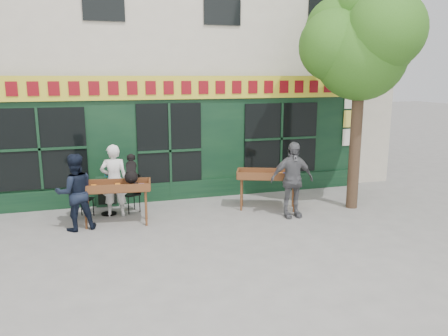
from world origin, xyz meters
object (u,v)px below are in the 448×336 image
Objects in this scene: book_cart_right at (268,177)px; bistro_table at (108,193)px; woman at (114,180)px; man_right at (292,180)px; book_cart_center at (116,189)px; dog at (131,168)px; man_left at (75,192)px.

book_cart_right is 3.93m from bistro_table.
woman is 4.21m from man_right.
book_cart_center reaches higher than bistro_table.
book_cart_right is (3.70, -0.54, -0.05)m from woman.
book_cart_center is 0.59m from dog.
man_left is at bearing -127.87° from bistro_table.
book_cart_center is 0.93× the size of man_left.
man_right is 2.37× the size of bistro_table.
woman is at bearing 97.04° from book_cart_center.
book_cart_center is 2.61× the size of dog.
bistro_table is (-0.51, 0.84, -0.75)m from dog.
woman is 1.15m from man_left.
book_cart_center is 0.90× the size of woman.
man_right is at bearing -46.42° from book_cart_right.
bistro_table is (-3.86, 0.67, -0.28)m from book_cart_right.
bistro_table is at bearing -33.22° from woman.
woman is at bearing -40.26° from bistro_table.
man_right reaches higher than book_cart_right.
book_cart_right is (3.35, 0.16, -0.47)m from dog.
man_left reaches higher than bistro_table.
man_left is at bearing -165.34° from book_cart_center.
man_right is at bearing -18.87° from bistro_table.
woman reaches higher than man_left.
book_cart_right is 4.57m from man_left.
book_cart_right is at bearing 171.86° from man_left.
man_left is (-1.21, -0.06, -0.45)m from dog.
man_left reaches higher than book_cart_right.
book_cart_right is 0.90× the size of man_right.
dog is at bearing -58.61° from bistro_table.
book_cart_right is at bearing 113.58° from man_right.
dog is 0.79× the size of bistro_table.
dog is 1.23m from bistro_table.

